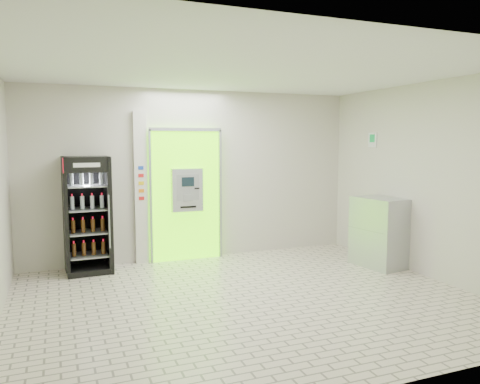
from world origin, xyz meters
TOP-DOWN VIEW (x-y plane):
  - ground at (0.00, 0.00)m, footprint 6.00×6.00m
  - room_shell at (0.00, 0.00)m, footprint 6.00×6.00m
  - atm_assembly at (-0.20, 2.41)m, footprint 1.30×0.24m
  - pillar at (-0.98, 2.45)m, footprint 0.22×0.11m
  - beverage_cooler at (-1.88, 2.19)m, footprint 0.73×0.68m
  - steel_cabinet at (2.70, 0.76)m, footprint 0.71×0.95m
  - exit_sign at (2.99, 1.40)m, footprint 0.02×0.22m

SIDE VIEW (x-z plane):
  - ground at x=0.00m, z-range 0.00..0.00m
  - steel_cabinet at x=2.70m, z-range 0.00..1.16m
  - beverage_cooler at x=-1.88m, z-range -0.04..1.82m
  - atm_assembly at x=-0.20m, z-range 0.01..2.34m
  - pillar at x=-0.98m, z-range 0.00..2.60m
  - room_shell at x=0.00m, z-range -1.16..4.84m
  - exit_sign at x=2.99m, z-range 1.99..2.25m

